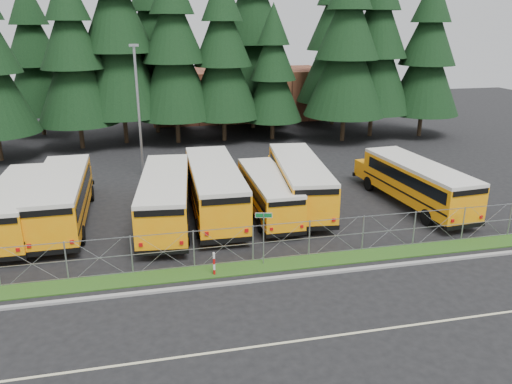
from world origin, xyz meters
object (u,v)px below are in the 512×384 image
Objects in this scene: bus_3 at (166,199)px; street_sign at (264,227)px; bus_6 at (298,182)px; bus_east at (414,184)px; bus_4 at (214,189)px; striped_bollard at (214,264)px; bus_1 at (63,199)px; bus_0 at (19,207)px; bus_5 at (267,194)px; light_standard at (138,107)px.

bus_3 is 4.22× the size of street_sign.
bus_6 reaches higher than bus_east.
bus_4 is 4.42× the size of street_sign.
bus_6 is 11.06m from striped_bollard.
street_sign is at bearing -38.12° from bus_1.
bus_5 is (14.75, -0.46, -0.13)m from bus_0.
bus_1 is 4.23× the size of street_sign.
bus_4 is at bearing 81.86° from striped_bollard.
bus_4 is at bearing 168.11° from bus_5.
bus_5 is at bearing 171.26° from bus_east.
bus_east is at bearing -5.38° from bus_1.
bus_6 is 7.66m from bus_east.
bus_east is 4.06× the size of street_sign.
bus_4 is 11.16m from light_standard.
street_sign reaches higher than bus_5.
bus_1 is at bearing 170.81° from bus_east.
bus_1 is 11.05m from light_standard.
street_sign is 3.01m from striped_bollard.
street_sign is 18.44m from light_standard.
bus_6 is at bearing 13.97° from bus_3.
bus_4 is at bearing -3.02° from bus_1.
light_standard reaches higher than bus_1.
striped_bollard is at bearing -121.83° from bus_6.
bus_0 is 1.09× the size of light_standard.
bus_4 is at bearing 169.18° from bus_east.
bus_3 is 16.21m from bus_east.
bus_6 is at bearing 61.90° from street_sign.
bus_3 is at bearing 104.35° from striped_bollard.
street_sign is at bearing -104.89° from bus_5.
bus_3 is at bearing -177.89° from bus_5.
bus_east is 13.31m from street_sign.
bus_4 is (3.05, 0.91, 0.08)m from bus_3.
light_standard is (-10.08, 9.13, 3.93)m from bus_6.
light_standard is at bearing 108.65° from street_sign.
bus_0 is 14.85m from street_sign.
bus_4 is at bearing 100.43° from street_sign.
bus_1 is at bearing 132.81° from striped_bollard.
bus_0 is 0.93× the size of bus_6.
bus_3 is 0.99× the size of bus_6.
bus_0 is at bearing 172.59° from bus_east.
bus_3 reaches higher than bus_0.
bus_0 is at bearing -171.13° from bus_6.
light_standard reaches higher than bus_east.
striped_bollard is 0.12× the size of light_standard.
bus_east reaches higher than bus_5.
bus_4 is 1.09× the size of bus_east.
bus_4 reaches higher than bus_east.
bus_east is at bearing -6.62° from bus_6.
bus_3 is at bearing -162.02° from bus_4.
bus_5 is 8.45× the size of striped_bollard.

